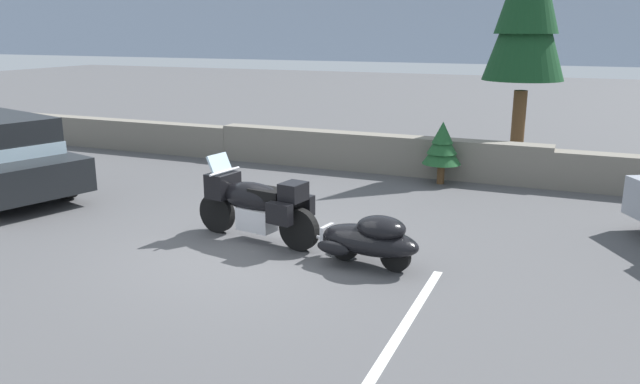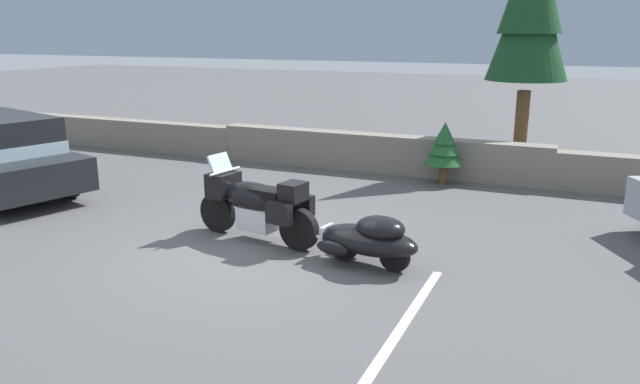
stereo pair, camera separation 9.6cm
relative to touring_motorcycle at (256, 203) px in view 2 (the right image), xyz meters
The scene contains 6 objects.
ground_plane 0.82m from the touring_motorcycle, 70.69° to the right, with size 80.00×80.00×0.00m, color #4C4C4F.
stone_guard_wall 5.53m from the touring_motorcycle, 86.55° to the left, with size 24.00×0.51×0.89m.
touring_motorcycle is the anchor object (origin of this frame).
car_shaped_trailer 2.06m from the touring_motorcycle, ahead, with size 2.23×0.96×0.76m.
pine_sapling_near 5.28m from the touring_motorcycle, 68.84° to the left, with size 0.84×0.84×1.37m.
parking_stripe_marker 3.65m from the touring_motorcycle, 33.78° to the right, with size 0.12×3.60×0.01m, color silver.
Camera 2 is at (4.52, -7.74, 3.27)m, focal length 34.72 mm.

